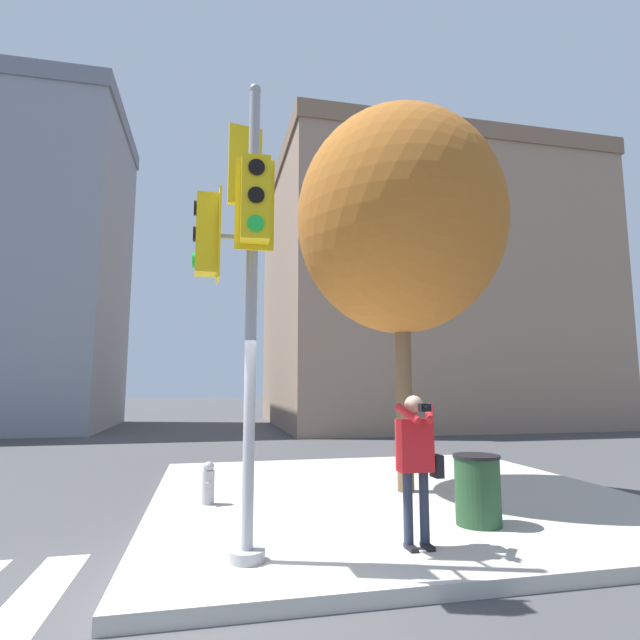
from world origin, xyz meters
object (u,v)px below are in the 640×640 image
Objects in this scene: person_photographer at (417,455)px; traffic_signal_pole at (240,243)px; street_tree at (400,221)px; trash_bin at (478,490)px; fire_hydrant at (208,483)px.

traffic_signal_pole is at bearing -179.34° from person_photographer.
traffic_signal_pole reaches higher than person_photographer.
street_tree is (3.12, 2.93, 1.45)m from traffic_signal_pole.
trash_bin is (0.13, -2.20, -4.44)m from street_tree.
traffic_signal_pole is 3.19m from person_photographer.
street_tree reaches higher than fire_hydrant.
traffic_signal_pole is 5.95× the size of trash_bin.
person_photographer is (2.09, 0.02, -2.41)m from traffic_signal_pole.
trash_bin is (3.52, -1.97, 0.14)m from fire_hydrant.
trash_bin is at bearing -86.52° from street_tree.
traffic_signal_pole is 3.14× the size of person_photographer.
street_tree reaches higher than trash_bin.
traffic_signal_pole is 8.31× the size of fire_hydrant.
street_tree is 4.96m from trash_bin.
person_photographer is at bearing -109.50° from street_tree.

